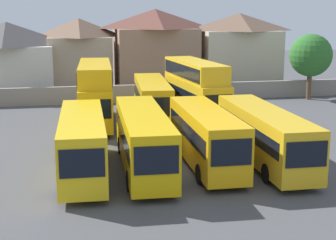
{
  "coord_description": "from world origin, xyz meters",
  "views": [
    {
      "loc": [
        -6.32,
        -28.53,
        9.17
      ],
      "look_at": [
        0.0,
        3.0,
        2.33
      ],
      "focal_mm": 54.53,
      "sensor_mm": 36.0,
      "label": 1
    }
  ],
  "objects_px": {
    "bus_1": "(82,141)",
    "bus_5": "(95,90)",
    "bus_3": "(205,134)",
    "house_terrace_far_right": "(239,50)",
    "bus_2": "(143,137)",
    "tree_left_of_lot": "(311,55)",
    "bus_7": "(195,87)",
    "house_terrace_left": "(8,58)",
    "bus_4": "(264,133)",
    "bus_6": "(152,99)",
    "house_terrace_centre": "(80,54)",
    "house_terrace_right": "(155,49)"
  },
  "relations": [
    {
      "from": "house_terrace_centre",
      "to": "house_terrace_far_right",
      "type": "relative_size",
      "value": 0.87
    },
    {
      "from": "bus_2",
      "to": "bus_7",
      "type": "distance_m",
      "value": 14.61
    },
    {
      "from": "bus_5",
      "to": "bus_7",
      "type": "height_order",
      "value": "bus_7"
    },
    {
      "from": "bus_7",
      "to": "house_terrace_far_right",
      "type": "relative_size",
      "value": 1.11
    },
    {
      "from": "bus_4",
      "to": "house_terrace_left",
      "type": "xyz_separation_m",
      "value": [
        -18.0,
        30.67,
        2.23
      ]
    },
    {
      "from": "bus_7",
      "to": "house_terrace_centre",
      "type": "distance_m",
      "value": 20.7
    },
    {
      "from": "bus_1",
      "to": "house_terrace_centre",
      "type": "distance_m",
      "value": 31.9
    },
    {
      "from": "bus_5",
      "to": "house_terrace_centre",
      "type": "xyz_separation_m",
      "value": [
        -0.68,
        18.63,
        1.46
      ]
    },
    {
      "from": "bus_1",
      "to": "house_terrace_far_right",
      "type": "height_order",
      "value": "house_terrace_far_right"
    },
    {
      "from": "bus_1",
      "to": "tree_left_of_lot",
      "type": "distance_m",
      "value": 32.58
    },
    {
      "from": "bus_4",
      "to": "house_terrace_centre",
      "type": "bearing_deg",
      "value": -161.14
    },
    {
      "from": "bus_4",
      "to": "bus_5",
      "type": "distance_m",
      "value": 16.19
    },
    {
      "from": "house_terrace_right",
      "to": "house_terrace_far_right",
      "type": "distance_m",
      "value": 10.12
    },
    {
      "from": "bus_7",
      "to": "house_terrace_right",
      "type": "xyz_separation_m",
      "value": [
        -0.26,
        18.24,
        1.99
      ]
    },
    {
      "from": "house_terrace_left",
      "to": "house_terrace_far_right",
      "type": "relative_size",
      "value": 1.06
    },
    {
      "from": "bus_1",
      "to": "house_terrace_left",
      "type": "bearing_deg",
      "value": -165.11
    },
    {
      "from": "bus_4",
      "to": "house_terrace_right",
      "type": "height_order",
      "value": "house_terrace_right"
    },
    {
      "from": "bus_4",
      "to": "bus_6",
      "type": "relative_size",
      "value": 1.07
    },
    {
      "from": "bus_6",
      "to": "house_terrace_centre",
      "type": "bearing_deg",
      "value": -159.13
    },
    {
      "from": "bus_1",
      "to": "bus_5",
      "type": "xyz_separation_m",
      "value": [
        1.55,
        13.18,
        0.89
      ]
    },
    {
      "from": "bus_7",
      "to": "tree_left_of_lot",
      "type": "height_order",
      "value": "tree_left_of_lot"
    },
    {
      "from": "bus_1",
      "to": "house_terrace_far_right",
      "type": "distance_m",
      "value": 36.58
    },
    {
      "from": "bus_1",
      "to": "bus_3",
      "type": "height_order",
      "value": "bus_1"
    },
    {
      "from": "bus_2",
      "to": "bus_3",
      "type": "distance_m",
      "value": 3.79
    },
    {
      "from": "bus_5",
      "to": "bus_7",
      "type": "distance_m",
      "value": 8.48
    },
    {
      "from": "bus_1",
      "to": "bus_3",
      "type": "distance_m",
      "value": 7.34
    },
    {
      "from": "bus_1",
      "to": "bus_4",
      "type": "relative_size",
      "value": 0.92
    },
    {
      "from": "bus_3",
      "to": "house_terrace_right",
      "type": "height_order",
      "value": "house_terrace_right"
    },
    {
      "from": "bus_2",
      "to": "tree_left_of_lot",
      "type": "height_order",
      "value": "tree_left_of_lot"
    },
    {
      "from": "bus_3",
      "to": "house_terrace_right",
      "type": "relative_size",
      "value": 1.08
    },
    {
      "from": "bus_3",
      "to": "tree_left_of_lot",
      "type": "xyz_separation_m",
      "value": [
        17.22,
        20.99,
        2.71
      ]
    },
    {
      "from": "bus_6",
      "to": "house_terrace_far_right",
      "type": "bearing_deg",
      "value": 146.79
    },
    {
      "from": "bus_5",
      "to": "house_terrace_far_right",
      "type": "relative_size",
      "value": 1.12
    },
    {
      "from": "bus_1",
      "to": "bus_2",
      "type": "xyz_separation_m",
      "value": [
        3.54,
        0.24,
        0.01
      ]
    },
    {
      "from": "bus_3",
      "to": "bus_6",
      "type": "relative_size",
      "value": 0.95
    },
    {
      "from": "house_terrace_far_right",
      "to": "bus_1",
      "type": "bearing_deg",
      "value": -122.94
    },
    {
      "from": "bus_2",
      "to": "house_terrace_left",
      "type": "xyz_separation_m",
      "value": [
        -10.56,
        30.48,
        2.17
      ]
    },
    {
      "from": "bus_7",
      "to": "house_terrace_centre",
      "type": "height_order",
      "value": "house_terrace_centre"
    },
    {
      "from": "bus_5",
      "to": "tree_left_of_lot",
      "type": "bearing_deg",
      "value": 112.91
    },
    {
      "from": "bus_4",
      "to": "house_terrace_left",
      "type": "relative_size",
      "value": 1.16
    },
    {
      "from": "bus_1",
      "to": "house_terrace_right",
      "type": "xyz_separation_m",
      "value": [
        9.77,
        31.54,
        2.88
      ]
    },
    {
      "from": "bus_5",
      "to": "house_terrace_right",
      "type": "bearing_deg",
      "value": 159.45
    },
    {
      "from": "house_terrace_far_right",
      "to": "tree_left_of_lot",
      "type": "height_order",
      "value": "house_terrace_far_right"
    },
    {
      "from": "bus_2",
      "to": "tree_left_of_lot",
      "type": "bearing_deg",
      "value": 137.47
    },
    {
      "from": "bus_3",
      "to": "house_terrace_far_right",
      "type": "relative_size",
      "value": 1.09
    },
    {
      "from": "bus_5",
      "to": "house_terrace_left",
      "type": "xyz_separation_m",
      "value": [
        -8.57,
        17.54,
        1.29
      ]
    },
    {
      "from": "bus_5",
      "to": "house_terrace_right",
      "type": "relative_size",
      "value": 1.11
    },
    {
      "from": "bus_6",
      "to": "tree_left_of_lot",
      "type": "height_order",
      "value": "tree_left_of_lot"
    },
    {
      "from": "bus_6",
      "to": "house_terrace_left",
      "type": "distance_m",
      "value": 22.1
    },
    {
      "from": "bus_4",
      "to": "bus_5",
      "type": "xyz_separation_m",
      "value": [
        -9.43,
        13.12,
        0.94
      ]
    }
  ]
}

